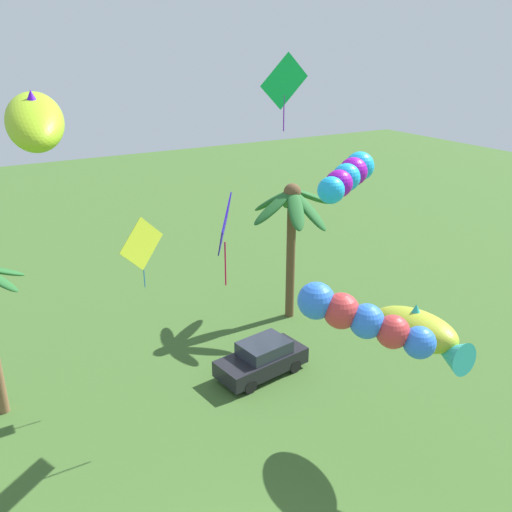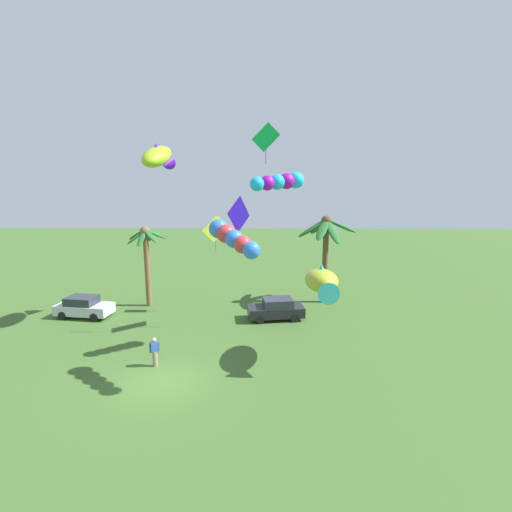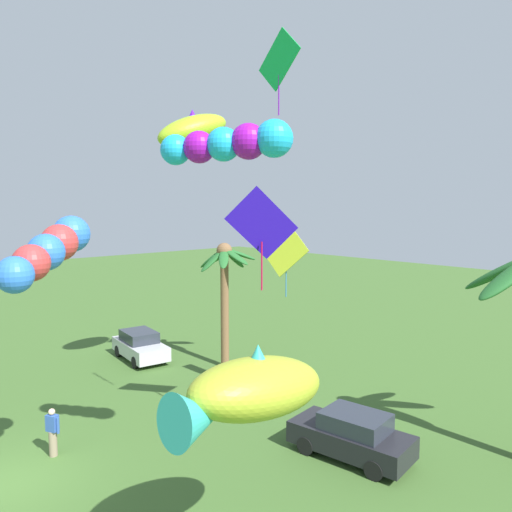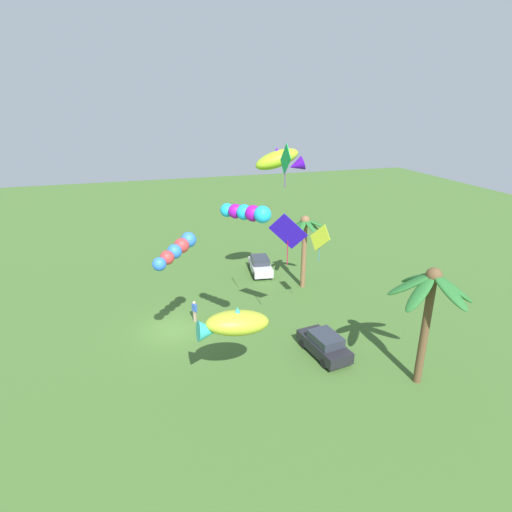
{
  "view_description": "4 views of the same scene",
  "coord_description": "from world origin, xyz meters",
  "views": [
    {
      "loc": [
        -4.48,
        -8.59,
        13.22
      ],
      "look_at": [
        4.06,
        6.22,
        6.59
      ],
      "focal_mm": 38.64,
      "sensor_mm": 36.0,
      "label": 1
    },
    {
      "loc": [
        4.94,
        -16.72,
        9.67
      ],
      "look_at": [
        4.43,
        6.36,
        5.04
      ],
      "focal_mm": 26.5,
      "sensor_mm": 36.0,
      "label": 2
    },
    {
      "loc": [
        15.1,
        -3.94,
        8.13
      ],
      "look_at": [
        4.02,
        6.18,
        6.6
      ],
      "focal_mm": 35.02,
      "sensor_mm": 36.0,
      "label": 3
    },
    {
      "loc": [
        25.99,
        -1.89,
        15.08
      ],
      "look_at": [
        4.71,
        4.6,
        6.71
      ],
      "focal_mm": 29.2,
      "sensor_mm": 36.0,
      "label": 4
    }
  ],
  "objects": [
    {
      "name": "kite_fish_5",
      "position": [
        7.97,
        2.41,
        4.48
      ],
      "size": [
        1.77,
        3.86,
        1.68
      ],
      "color": "#A4B32B"
    },
    {
      "name": "kite_diamond_0",
      "position": [
        1.43,
        10.17,
        6.22
      ],
      "size": [
        1.9,
        0.61,
        2.73
      ],
      "color": "#CADF2B"
    },
    {
      "name": "palm_tree_1",
      "position": [
        -4.07,
        11.48,
        4.62
      ],
      "size": [
        3.13,
        2.92,
        6.28
      ],
      "color": "brown",
      "rests_on": "ground"
    },
    {
      "name": "spectator_0",
      "position": [
        -0.8,
        1.65,
        0.81
      ],
      "size": [
        0.51,
        0.37,
        1.59
      ],
      "color": "gray",
      "rests_on": "ground"
    },
    {
      "name": "kite_tube_4",
      "position": [
        5.75,
        3.76,
        9.59
      ],
      "size": [
        2.93,
        2.16,
        1.01
      ],
      "color": "#1BAFF2"
    },
    {
      "name": "kite_tube_1",
      "position": [
        3.48,
        0.25,
        7.11
      ],
      "size": [
        2.48,
        2.71,
        1.54
      ],
      "color": "blue"
    },
    {
      "name": "kite_fish_2",
      "position": [
        -1.96,
        8.37,
        11.13
      ],
      "size": [
        2.07,
        3.88,
        2.1
      ],
      "color": "#9AC821"
    },
    {
      "name": "ground_plane",
      "position": [
        0.0,
        0.0,
        0.0
      ],
      "size": [
        120.0,
        120.0,
        0.0
      ],
      "primitive_type": "plane",
      "color": "#3D6028"
    },
    {
      "name": "kite_diamond_3",
      "position": [
        5.01,
        6.14,
        12.1
      ],
      "size": [
        1.67,
        0.08,
        2.34
      ],
      "color": "green"
    },
    {
      "name": "parked_car_1",
      "position": [
        5.81,
        8.73,
        0.75
      ],
      "size": [
        4.11,
        2.25,
        1.51
      ],
      "color": "black",
      "rests_on": "ground"
    },
    {
      "name": "parked_car_0",
      "position": [
        -8.03,
        8.89,
        0.75
      ],
      "size": [
        4.08,
        2.18,
        1.51
      ],
      "color": "#BCBCC1",
      "rests_on": "ground"
    },
    {
      "name": "kite_diamond_6",
      "position": [
        3.34,
        7.06,
        7.5
      ],
      "size": [
        1.27,
        2.14,
        3.38
      ],
      "color": "#270FB5"
    }
  ]
}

